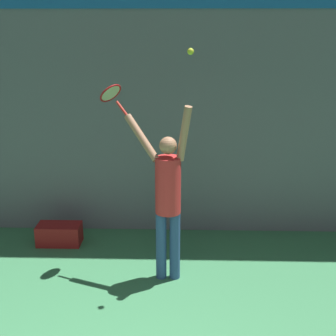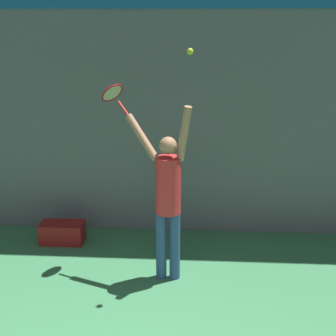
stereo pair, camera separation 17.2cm
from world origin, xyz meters
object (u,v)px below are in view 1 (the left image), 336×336
(tennis_player, at_px, (167,194))
(tennis_ball, at_px, (191,51))
(tennis_racket, at_px, (112,95))
(equipment_bag, at_px, (59,234))

(tennis_player, distance_m, tennis_ball, 1.69)
(tennis_racket, relative_size, equipment_bag, 0.67)
(tennis_player, relative_size, tennis_racket, 5.26)
(tennis_ball, xyz_separation_m, equipment_bag, (-1.84, 1.03, -2.63))
(tennis_racket, distance_m, equipment_bag, 2.30)
(tennis_player, xyz_separation_m, equipment_bag, (-1.59, 0.89, -0.96))
(tennis_player, relative_size, tennis_ball, 30.69)
(tennis_player, height_order, tennis_ball, tennis_ball)
(tennis_player, xyz_separation_m, tennis_ball, (0.25, -0.15, 1.66))
(tennis_ball, bearing_deg, equipment_bag, 150.63)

